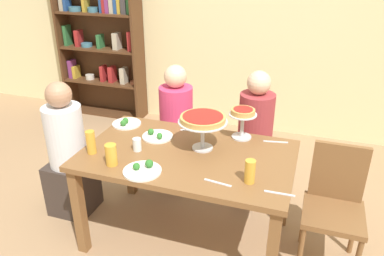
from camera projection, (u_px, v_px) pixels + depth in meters
name	position (u px, v px, depth m)	size (l,w,h in m)	color
ground_plane	(188.00, 235.00, 2.98)	(12.00, 12.00, 0.00)	#9E7A56
rear_partition	(252.00, 12.00, 4.27)	(8.00, 0.12, 2.80)	beige
dining_table	(188.00, 165.00, 2.71)	(1.48, 0.90, 0.74)	brown
bookshelf	(100.00, 28.00, 4.76)	(1.17, 0.30, 2.21)	#4C2D19
diner_far_right	(254.00, 143.00, 3.34)	(0.34, 0.34, 1.15)	#382D28
diner_far_left	(177.00, 134.00, 3.50)	(0.34, 0.34, 1.15)	#382D28
diner_head_west	(69.00, 159.00, 3.09)	(0.34, 0.34, 1.15)	#382D28
chair_head_east	(334.00, 202.00, 2.57)	(0.40, 0.40, 0.87)	brown
deep_dish_pizza_stand	(203.00, 121.00, 2.64)	(0.35, 0.35, 0.26)	silver
personal_pizza_stand	(243.00, 116.00, 2.81)	(0.21, 0.21, 0.24)	silver
salad_plate_near_diner	(157.00, 136.00, 2.88)	(0.23, 0.23, 0.06)	white
salad_plate_far_diner	(143.00, 170.00, 2.44)	(0.25, 0.25, 0.07)	white
salad_plate_spare	(126.00, 123.00, 3.09)	(0.23, 0.23, 0.06)	white
beer_glass_amber_tall	(111.00, 155.00, 2.49)	(0.08, 0.08, 0.15)	gold
beer_glass_amber_short	(91.00, 142.00, 2.63)	(0.06, 0.06, 0.17)	gold
beer_glass_amber_spare	(250.00, 172.00, 2.30)	(0.07, 0.07, 0.15)	gold
water_glass_clear_near	(137.00, 145.00, 2.68)	(0.06, 0.06, 0.09)	white
cutlery_fork_near	(280.00, 193.00, 2.22)	(0.18, 0.02, 0.01)	silver
cutlery_knife_near	(276.00, 142.00, 2.81)	(0.18, 0.02, 0.01)	silver
cutlery_fork_far	(218.00, 183.00, 2.32)	(0.18, 0.02, 0.01)	silver
cutlery_knife_far	(192.00, 130.00, 3.00)	(0.18, 0.02, 0.01)	silver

